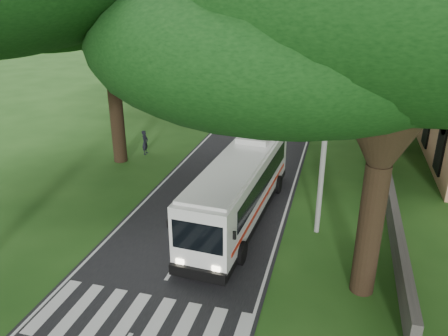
{
  "coord_description": "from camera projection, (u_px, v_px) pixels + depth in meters",
  "views": [
    {
      "loc": [
        6.05,
        -12.74,
        10.74
      ],
      "look_at": [
        0.52,
        7.39,
        2.2
      ],
      "focal_mm": 35.0,
      "sensor_mm": 36.0,
      "label": 1
    }
  ],
  "objects": [
    {
      "name": "ground",
      "position": [
        161.0,
        289.0,
        16.92
      ],
      "size": [
        140.0,
        140.0,
        0.0
      ],
      "primitive_type": "plane",
      "color": "#1C4513",
      "rests_on": "ground"
    },
    {
      "name": "road",
      "position": [
        270.0,
        119.0,
        39.23
      ],
      "size": [
        8.0,
        120.0,
        0.04
      ],
      "primitive_type": "cube",
      "color": "black",
      "rests_on": "ground"
    },
    {
      "name": "crosswalk",
      "position": [
        138.0,
        324.0,
        15.13
      ],
      "size": [
        8.0,
        3.0,
        0.01
      ],
      "primitive_type": "cube",
      "color": "silver",
      "rests_on": "ground"
    },
    {
      "name": "property_wall",
      "position": [
        377.0,
        123.0,
        35.91
      ],
      "size": [
        0.35,
        50.0,
        1.2
      ],
      "primitive_type": "cube",
      "color": "#383533",
      "rests_on": "ground"
    },
    {
      "name": "pole_near",
      "position": [
        324.0,
        149.0,
        19.34
      ],
      "size": [
        1.6,
        0.24,
        8.0
      ],
      "color": "gray",
      "rests_on": "ground"
    },
    {
      "name": "pole_mid",
      "position": [
        338.0,
        73.0,
        37.19
      ],
      "size": [
        1.6,
        0.24,
        8.0
      ],
      "color": "gray",
      "rests_on": "ground"
    },
    {
      "name": "pole_far",
      "position": [
        343.0,
        46.0,
        55.04
      ],
      "size": [
        1.6,
        0.24,
        8.0
      ],
      "color": "gray",
      "rests_on": "ground"
    },
    {
      "name": "tree_r_near",
      "position": [
        403.0,
        0.0,
        12.9
      ],
      "size": [
        15.78,
        15.78,
        13.88
      ],
      "color": "black",
      "rests_on": "ground"
    },
    {
      "name": "coach_bus",
      "position": [
        240.0,
        186.0,
        21.5
      ],
      "size": [
        3.15,
        11.42,
        3.33
      ],
      "rotation": [
        0.0,
        0.0,
        -0.06
      ],
      "color": "white",
      "rests_on": "ground"
    },
    {
      "name": "distant_car_a",
      "position": [
        275.0,
        93.0,
        45.73
      ],
      "size": [
        2.91,
        4.4,
        1.39
      ],
      "primitive_type": "imported",
      "rotation": [
        0.0,
        0.0,
        2.8
      ],
      "color": "#AFAEB3",
      "rests_on": "road"
    },
    {
      "name": "distant_car_b",
      "position": [
        296.0,
        66.0,
        62.11
      ],
      "size": [
        1.85,
        4.48,
        1.44
      ],
      "primitive_type": "imported",
      "rotation": [
        0.0,
        0.0,
        0.07
      ],
      "color": "navy",
      "rests_on": "road"
    },
    {
      "name": "distant_car_c",
      "position": [
        314.0,
        55.0,
        72.19
      ],
      "size": [
        2.83,
        5.46,
        1.51
      ],
      "primitive_type": "imported",
      "rotation": [
        0.0,
        0.0,
        3.0
      ],
      "color": "maroon",
      "rests_on": "road"
    },
    {
      "name": "pedestrian",
      "position": [
        145.0,
        142.0,
        30.52
      ],
      "size": [
        0.45,
        0.65,
        1.71
      ],
      "primitive_type": "imported",
      "rotation": [
        0.0,
        0.0,
        1.64
      ],
      "color": "black",
      "rests_on": "ground"
    }
  ]
}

